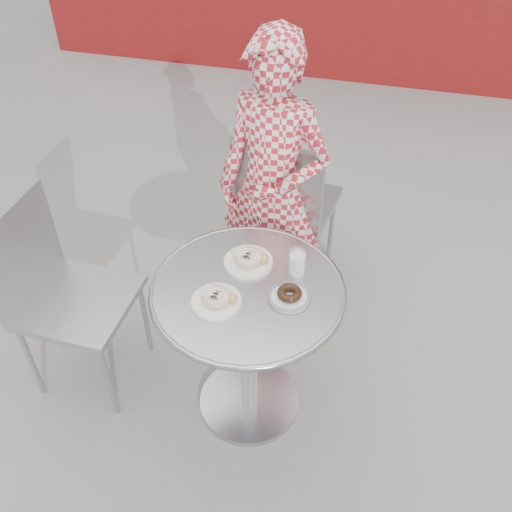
% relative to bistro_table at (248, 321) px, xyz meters
% --- Properties ---
extents(ground, '(60.00, 60.00, 0.00)m').
position_rel_bistro_table_xyz_m(ground, '(0.05, 0.02, -0.59)').
color(ground, '#979590').
rests_on(ground, ground).
extents(bistro_table, '(0.78, 0.78, 0.79)m').
position_rel_bistro_table_xyz_m(bistro_table, '(0.00, 0.00, 0.00)').
color(bistro_table, '#B9B9BE').
rests_on(bistro_table, ground).
extents(chair_far, '(0.53, 0.54, 0.99)m').
position_rel_bistro_table_xyz_m(chair_far, '(-0.02, 0.93, -0.29)').
color(chair_far, '#9C9EA3').
rests_on(chair_far, ground).
extents(chair_left, '(0.48, 0.48, 0.97)m').
position_rel_bistro_table_xyz_m(chair_left, '(-0.80, 0.00, -0.29)').
color(chair_left, '#9C9EA3').
rests_on(chair_left, ground).
extents(seated_person, '(0.64, 0.50, 1.54)m').
position_rel_bistro_table_xyz_m(seated_person, '(-0.06, 0.67, 0.18)').
color(seated_person, '#B51B27').
rests_on(seated_person, ground).
extents(plate_far, '(0.20, 0.20, 0.05)m').
position_rel_bistro_table_xyz_m(plate_far, '(-0.03, 0.14, 0.21)').
color(plate_far, white).
rests_on(plate_far, bistro_table).
extents(plate_near, '(0.19, 0.19, 0.05)m').
position_rel_bistro_table_xyz_m(plate_near, '(-0.09, -0.10, 0.21)').
color(plate_near, white).
rests_on(plate_near, bistro_table).
extents(plate_checker, '(0.17, 0.17, 0.04)m').
position_rel_bistro_table_xyz_m(plate_checker, '(0.17, -0.01, 0.20)').
color(plate_checker, white).
rests_on(plate_checker, bistro_table).
extents(milk_cup, '(0.07, 0.07, 0.11)m').
position_rel_bistro_table_xyz_m(milk_cup, '(0.17, 0.14, 0.24)').
color(milk_cup, white).
rests_on(milk_cup, bistro_table).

